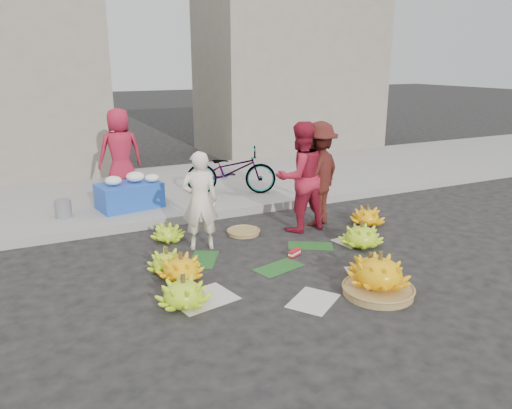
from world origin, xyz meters
name	(u,v)px	position (x,y,z in m)	size (l,w,h in m)	color
ground	(278,261)	(0.00, 0.00, 0.00)	(80.00, 80.00, 0.00)	black
curb	(218,213)	(0.00, 2.20, 0.07)	(40.00, 0.25, 0.15)	gray
sidewalk	(181,187)	(0.00, 4.30, 0.06)	(40.00, 4.00, 0.12)	gray
building_right	(289,65)	(4.50, 7.70, 2.50)	(5.00, 3.00, 5.00)	gray
newspaper_scatter	(310,284)	(0.00, -0.80, 0.00)	(3.20, 1.80, 0.00)	beige
banana_leaves	(265,257)	(-0.10, 0.20, 0.00)	(2.00, 1.00, 0.00)	#194C1B
banana_bunch_0	(181,268)	(-1.37, 0.00, 0.16)	(0.70, 0.70, 0.37)	yellow
banana_bunch_1	(183,292)	(-1.56, -0.67, 0.17)	(0.81, 0.81, 0.38)	#91CB1D
banana_bunch_2	(379,275)	(0.57, -1.39, 0.24)	(0.83, 0.83, 0.53)	olive
banana_bunch_3	(370,266)	(0.79, -0.95, 0.14)	(0.61, 0.61, 0.33)	yellow
banana_bunch_4	(361,235)	(1.35, -0.04, 0.18)	(0.84, 0.84, 0.40)	#91CB1D
banana_bunch_5	(367,216)	(2.06, 0.73, 0.15)	(0.71, 0.71, 0.35)	yellow
banana_bunch_6	(167,261)	(-1.45, 0.35, 0.14)	(0.64, 0.64, 0.32)	#91CB1D
banana_bunch_7	(167,233)	(-1.13, 1.43, 0.13)	(0.52, 0.52, 0.31)	#91CB1D
basket_spare	(244,232)	(0.04, 1.22, 0.03)	(0.50, 0.50, 0.06)	olive
incense_stack	(294,253)	(0.28, 0.06, 0.05)	(0.21, 0.07, 0.09)	red
vendor_cream	(200,201)	(-0.77, 0.93, 0.71)	(0.52, 0.34, 1.43)	white
vendor_red	(300,177)	(0.93, 1.02, 0.87)	(0.84, 0.66, 1.73)	#B71C32
man_striped	(318,174)	(1.33, 1.13, 0.85)	(1.10, 0.63, 1.70)	maroon
flower_table	(130,194)	(-1.32, 3.06, 0.37)	(1.15, 0.83, 0.62)	#1B46B4
grey_bucket	(63,208)	(-2.44, 2.98, 0.27)	(0.26, 0.26, 0.30)	slate
flower_vendor	(120,152)	(-1.26, 3.98, 0.95)	(0.82, 0.53, 1.67)	#B71C32
bicycle	(231,170)	(0.68, 3.19, 0.58)	(1.73, 0.60, 0.91)	gray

